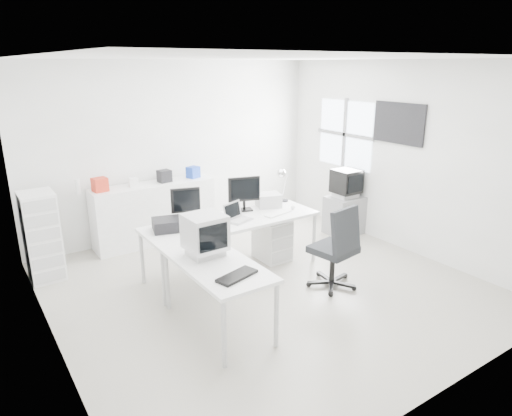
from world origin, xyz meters
TOP-DOWN VIEW (x-y plane):
  - floor at (0.00, 0.00)m, footprint 5.00×5.00m
  - ceiling at (0.00, 0.00)m, footprint 5.00×5.00m
  - back_wall at (0.00, 2.50)m, footprint 5.00×0.02m
  - left_wall at (-2.50, 0.00)m, footprint 0.02×5.00m
  - right_wall at (2.50, 0.00)m, footprint 0.02×5.00m
  - window at (2.48, 1.20)m, footprint 0.02×1.20m
  - wall_picture at (2.47, 0.10)m, footprint 0.04×0.90m
  - main_desk at (-0.11, 0.60)m, footprint 2.40×0.80m
  - side_desk at (-0.96, -0.50)m, footprint 0.70×1.40m
  - drawer_pedestal at (0.59, 0.65)m, footprint 0.40×0.50m
  - inkjet_printer at (-0.96, 0.70)m, footprint 0.48×0.41m
  - lcd_monitor_small at (-0.66, 0.85)m, footprint 0.43×0.32m
  - lcd_monitor_large at (0.24, 0.85)m, footprint 0.49×0.30m
  - laptop at (-0.06, 0.50)m, footprint 0.47×0.48m
  - white_keyboard at (0.54, 0.45)m, footprint 0.45×0.22m
  - white_mouse at (0.84, 0.50)m, footprint 0.06×0.06m
  - laser_printer at (0.64, 0.82)m, footprint 0.41×0.38m
  - desk_lamp at (0.99, 0.90)m, footprint 0.18×0.18m
  - crt_monitor at (-0.96, -0.25)m, footprint 0.41×0.41m
  - black_keyboard at (-0.96, -0.90)m, footprint 0.47×0.29m
  - office_chair at (0.72, -0.48)m, footprint 0.74×0.74m
  - tv_cabinet at (2.22, 0.84)m, footprint 0.58×0.47m
  - crt_tv at (2.22, 0.84)m, footprint 0.50×0.48m
  - sideboard at (-0.56, 2.24)m, footprint 1.92×0.48m
  - clutter_box_a at (-1.36, 2.24)m, footprint 0.22×0.20m
  - clutter_box_b at (-0.86, 2.24)m, footprint 0.14×0.13m
  - clutter_box_c at (-0.36, 2.24)m, footprint 0.21×0.19m
  - clutter_box_d at (0.14, 2.24)m, footprint 0.22×0.21m
  - clutter_bottle at (-1.66, 2.28)m, footprint 0.07×0.07m
  - filing_cabinet at (-2.28, 1.82)m, footprint 0.41×0.49m

SIDE VIEW (x-z plane):
  - floor at x=0.00m, z-range -0.01..0.01m
  - drawer_pedestal at x=0.59m, z-range 0.00..0.60m
  - tv_cabinet at x=2.22m, z-range 0.00..0.63m
  - main_desk at x=-0.11m, z-range 0.00..0.75m
  - side_desk at x=-0.96m, z-range 0.00..0.75m
  - sideboard at x=-0.56m, z-range 0.00..0.96m
  - office_chair at x=0.72m, z-range 0.00..1.12m
  - filing_cabinet at x=-2.28m, z-range 0.00..1.18m
  - white_keyboard at x=0.54m, z-range 0.75..0.77m
  - black_keyboard at x=-0.96m, z-range 0.75..0.78m
  - white_mouse at x=0.84m, z-range 0.75..0.81m
  - inkjet_printer at x=-0.96m, z-range 0.75..0.90m
  - laser_printer at x=0.64m, z-range 0.75..0.94m
  - crt_tv at x=2.22m, z-range 0.63..1.08m
  - laptop at x=-0.06m, z-range 0.75..1.00m
  - desk_lamp at x=0.99m, z-range 0.75..1.21m
  - crt_monitor at x=-0.96m, z-range 0.75..1.21m
  - lcd_monitor_large at x=0.24m, z-range 0.75..1.22m
  - lcd_monitor_small at x=-0.66m, z-range 0.75..1.23m
  - clutter_box_b at x=-0.86m, z-range 0.96..1.09m
  - clutter_box_d at x=0.14m, z-range 0.96..1.14m
  - clutter_box_c at x=-0.36m, z-range 0.96..1.15m
  - clutter_box_a at x=-1.36m, z-range 0.96..1.16m
  - clutter_bottle at x=-1.66m, z-range 0.96..1.18m
  - back_wall at x=0.00m, z-range 0.00..2.80m
  - left_wall at x=-2.50m, z-range 0.00..2.80m
  - right_wall at x=2.50m, z-range 0.00..2.80m
  - window at x=2.48m, z-range 1.05..2.15m
  - wall_picture at x=2.47m, z-range 1.60..2.20m
  - ceiling at x=0.00m, z-range 2.79..2.80m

